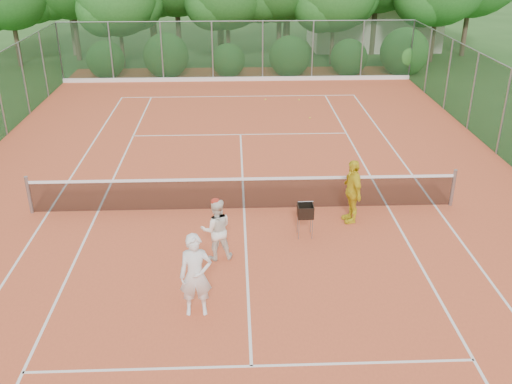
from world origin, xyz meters
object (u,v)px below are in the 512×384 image
player_center_grp (216,229)px  player_yellow (352,191)px  player_white (196,275)px  ball_hopper (305,212)px

player_center_grp → player_yellow: player_yellow is taller
player_center_grp → player_yellow: 4.00m
player_yellow → player_white: bearing=-54.3°
player_center_grp → player_yellow: (3.58, 1.79, 0.10)m
player_center_grp → player_white: bearing=-99.6°
player_center_grp → ball_hopper: size_ratio=1.79×
ball_hopper → player_yellow: bearing=7.1°
ball_hopper → player_white: bearing=-153.1°
player_white → player_yellow: bearing=41.9°
player_white → ball_hopper: player_white is taller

